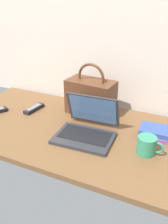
# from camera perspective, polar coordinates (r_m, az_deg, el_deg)

# --- Properties ---
(desk) EXTENTS (1.60, 0.76, 0.03)m
(desk) POSITION_cam_1_polar(r_m,az_deg,el_deg) (1.40, -1.36, -4.68)
(desk) COLOR brown
(desk) RESTS_ON ground
(laptop) EXTENTS (0.32, 0.30, 0.21)m
(laptop) POSITION_cam_1_polar(r_m,az_deg,el_deg) (1.31, 0.75, -3.77)
(laptop) COLOR #2D2D33
(laptop) RESTS_ON desk
(coffee_mug) EXTENTS (0.13, 0.09, 0.09)m
(coffee_mug) POSITION_cam_1_polar(r_m,az_deg,el_deg) (1.21, 14.75, -7.62)
(coffee_mug) COLOR #338C66
(coffee_mug) RESTS_ON desk
(remote_control_near) EXTENTS (0.07, 0.16, 0.02)m
(remote_control_near) POSITION_cam_1_polar(r_m,az_deg,el_deg) (1.64, -11.77, 0.80)
(remote_control_near) COLOR black
(remote_control_near) RESTS_ON desk
(handbag) EXTENTS (0.31, 0.19, 0.33)m
(handbag) POSITION_cam_1_polar(r_m,az_deg,el_deg) (1.53, 1.61, 3.73)
(handbag) COLOR #59331E
(handbag) RESTS_ON desk
(book_stack) EXTENTS (0.23, 0.19, 0.05)m
(book_stack) POSITION_cam_1_polar(r_m,az_deg,el_deg) (1.37, 17.28, -4.73)
(book_stack) COLOR #8C4C8C
(book_stack) RESTS_ON desk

